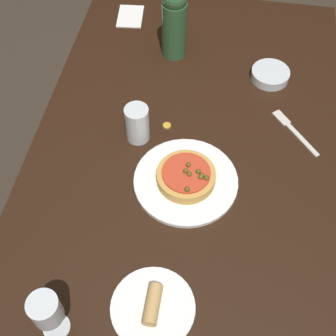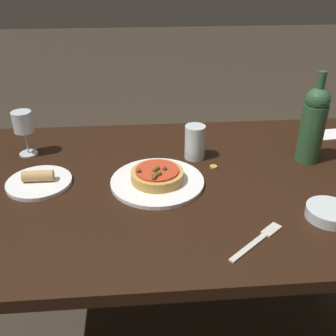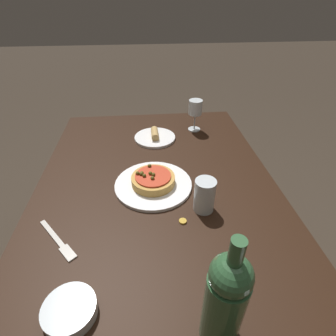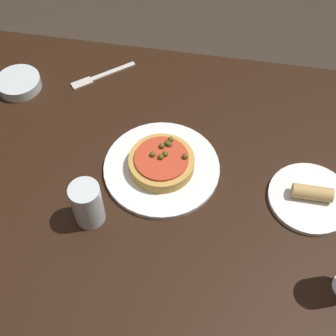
% 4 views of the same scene
% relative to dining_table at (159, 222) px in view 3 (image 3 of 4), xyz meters
% --- Properties ---
extents(ground_plane, '(14.00, 14.00, 0.00)m').
position_rel_dining_table_xyz_m(ground_plane, '(0.00, 0.00, -0.65)').
color(ground_plane, '#382D23').
extents(dining_table, '(1.49, 0.89, 0.73)m').
position_rel_dining_table_xyz_m(dining_table, '(0.00, 0.00, 0.00)').
color(dining_table, black).
rests_on(dining_table, ground_plane).
extents(dinner_plate, '(0.28, 0.28, 0.01)m').
position_rel_dining_table_xyz_m(dinner_plate, '(0.10, 0.01, 0.09)').
color(dinner_plate, white).
rests_on(dinner_plate, dining_table).
extents(pizza, '(0.16, 0.16, 0.05)m').
position_rel_dining_table_xyz_m(pizza, '(0.10, 0.01, 0.11)').
color(pizza, gold).
rests_on(pizza, dinner_plate).
extents(wine_glass, '(0.07, 0.07, 0.16)m').
position_rel_dining_table_xyz_m(wine_glass, '(0.54, -0.22, 0.20)').
color(wine_glass, silver).
rests_on(wine_glass, dining_table).
extents(wine_bottle, '(0.08, 0.08, 0.30)m').
position_rel_dining_table_xyz_m(wine_bottle, '(-0.41, -0.10, 0.21)').
color(wine_bottle, '#2D5633').
rests_on(wine_bottle, dining_table).
extents(water_cup, '(0.07, 0.07, 0.12)m').
position_rel_dining_table_xyz_m(water_cup, '(-0.03, -0.15, 0.14)').
color(water_cup, silver).
rests_on(water_cup, dining_table).
extents(side_bowl, '(0.12, 0.12, 0.03)m').
position_rel_dining_table_xyz_m(side_bowl, '(-0.34, 0.22, 0.10)').
color(side_bowl, silver).
rests_on(side_bowl, dining_table).
extents(fork, '(0.16, 0.14, 0.00)m').
position_rel_dining_table_xyz_m(fork, '(-0.13, 0.30, 0.08)').
color(fork, beige).
rests_on(fork, dining_table).
extents(side_plate, '(0.19, 0.19, 0.05)m').
position_rel_dining_table_xyz_m(side_plate, '(0.46, -0.01, 0.09)').
color(side_plate, white).
rests_on(side_plate, dining_table).
extents(bottle_cap, '(0.02, 0.02, 0.01)m').
position_rel_dining_table_xyz_m(bottle_cap, '(-0.08, -0.07, 0.09)').
color(bottle_cap, gold).
rests_on(bottle_cap, dining_table).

